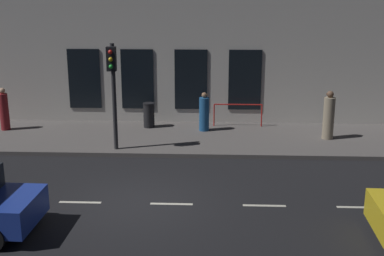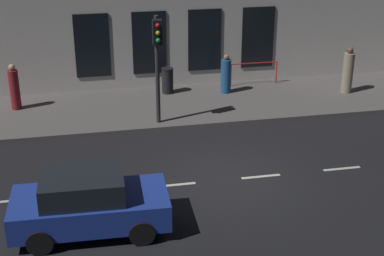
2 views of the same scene
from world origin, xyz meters
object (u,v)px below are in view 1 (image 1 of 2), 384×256
Objects in this scene: pedestrian_2 at (4,111)px; trash_bin at (149,115)px; traffic_light at (113,80)px; pedestrian_0 at (329,117)px; pedestrian_1 at (204,113)px.

pedestrian_2 reaches higher than trash_bin.
traffic_light is 8.42m from pedestrian_0.
pedestrian_0 is 1.08× the size of pedestrian_2.
traffic_light reaches higher than pedestrian_2.
trash_bin is (3.16, -0.83, -2.06)m from traffic_light.
pedestrian_0 is 1.19× the size of pedestrian_1.
pedestrian_2 is at bearing 63.83° from traffic_light.
traffic_light is 2.40× the size of pedestrian_1.
pedestrian_1 is 8.30m from pedestrian_2.
pedestrian_2 is (2.51, 5.12, -1.77)m from traffic_light.
pedestrian_1 is 1.53× the size of trash_bin.
pedestrian_0 is at bearing -13.15° from pedestrian_2.
pedestrian_0 is at bearing -77.52° from traffic_light.
traffic_light reaches higher than trash_bin.
traffic_light reaches higher than pedestrian_1.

